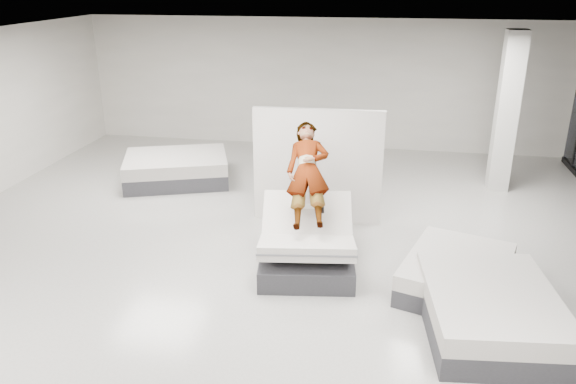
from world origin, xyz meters
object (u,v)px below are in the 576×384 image
object	(u,v)px
remote	(322,209)
column	(507,113)
flat_bed_left_far	(176,169)
hero_bed	(307,245)
person	(308,186)
divider_panel	(317,167)
flat_bed_right_near	(490,311)
flat_bed_right_far	(457,274)

from	to	relation	value
remote	column	world-z (taller)	column
flat_bed_left_far	column	xyz separation A→B (m)	(6.68, 0.76, 1.31)
hero_bed	person	xyz separation A→B (m)	(-0.04, 0.31, 0.83)
remote	column	xyz separation A→B (m)	(3.18, 3.97, 0.66)
person	divider_panel	distance (m)	1.39
hero_bed	remote	distance (m)	0.64
remote	column	bearing A→B (deg)	43.37
divider_panel	column	distance (m)	4.19
flat_bed_right_near	flat_bed_right_far	bearing A→B (deg)	107.52
remote	flat_bed_right_near	world-z (taller)	remote
column	flat_bed_right_near	bearing A→B (deg)	-100.08
hero_bed	column	size ratio (longest dim) A/B	0.62
flat_bed_right_far	column	world-z (taller)	column
column	remote	bearing A→B (deg)	-128.66
person	column	world-z (taller)	column
flat_bed_right_far	flat_bed_right_near	world-z (taller)	flat_bed_right_near
flat_bed_left_far	flat_bed_right_far	bearing A→B (deg)	-32.89
divider_panel	flat_bed_right_far	xyz separation A→B (m)	(2.24, -2.02, -0.78)
divider_panel	column	size ratio (longest dim) A/B	0.70
flat_bed_right_far	flat_bed_left_far	size ratio (longest dim) A/B	0.83
hero_bed	flat_bed_right_far	distance (m)	2.20
column	hero_bed	bearing A→B (deg)	-130.64
divider_panel	flat_bed_left_far	xyz separation A→B (m)	(-3.22, 1.51, -0.74)
remote	flat_bed_right_near	distance (m)	2.66
hero_bed	flat_bed_right_far	size ratio (longest dim) A/B	0.96
flat_bed_left_far	flat_bed_right_near	bearing A→B (deg)	-37.84
flat_bed_right_far	column	bearing A→B (deg)	74.04
remote	flat_bed_left_far	size ratio (longest dim) A/B	0.06
divider_panel	flat_bed_right_near	bearing A→B (deg)	-51.08
divider_panel	person	bearing A→B (deg)	-90.61
flat_bed_right_near	remote	bearing A→B (deg)	150.66
flat_bed_right_far	flat_bed_left_far	bearing A→B (deg)	147.11
hero_bed	column	distance (m)	5.37
person	divider_panel	world-z (taller)	divider_panel
flat_bed_right_near	column	bearing A→B (deg)	79.92
person	flat_bed_right_far	world-z (taller)	person
flat_bed_right_far	flat_bed_right_near	bearing A→B (deg)	-72.48
remote	flat_bed_right_far	distance (m)	2.10
hero_bed	flat_bed_right_near	xyz separation A→B (m)	(2.47, -1.27, -0.06)
remote	column	size ratio (longest dim) A/B	0.04
hero_bed	flat_bed_left_far	world-z (taller)	hero_bed
divider_panel	column	bearing A→B (deg)	31.52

